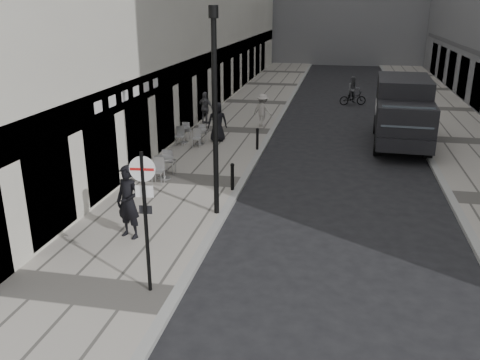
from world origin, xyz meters
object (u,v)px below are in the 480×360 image
(walking_man, at_px, (128,202))
(panel_van, at_px, (403,108))
(sign_post, at_px, (145,204))
(lamppost, at_px, (215,104))
(cyclist, at_px, (353,94))

(walking_man, xyz_separation_m, panel_van, (8.10, 11.80, 0.52))
(walking_man, height_order, panel_van, panel_van)
(walking_man, relative_size, sign_post, 0.63)
(sign_post, bearing_deg, panel_van, 59.11)
(sign_post, bearing_deg, walking_man, 115.16)
(sign_post, distance_m, lamppost, 4.71)
(walking_man, xyz_separation_m, lamppost, (1.89, 2.06, 2.29))
(cyclist, bearing_deg, walking_man, -121.52)
(walking_man, bearing_deg, cyclist, 92.60)
(walking_man, bearing_deg, sign_post, -40.02)
(cyclist, bearing_deg, panel_van, -92.86)
(lamppost, bearing_deg, panel_van, 57.49)
(panel_van, bearing_deg, cyclist, 105.05)
(sign_post, height_order, lamppost, lamppost)
(sign_post, relative_size, lamppost, 0.53)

